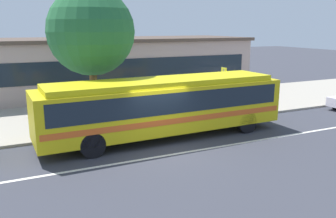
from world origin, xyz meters
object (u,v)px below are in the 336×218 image
object	(u,v)px
pedestrian_walking_along_curb	(52,115)
street_tree_near_stop	(91,32)
transit_bus	(164,104)
bus_stop_sign	(223,85)
pedestrian_waiting_near_sign	(126,107)

from	to	relation	value
pedestrian_walking_along_curb	street_tree_near_stop	size ratio (longest dim) A/B	0.25
transit_bus	bus_stop_sign	size ratio (longest dim) A/B	4.23
pedestrian_waiting_near_sign	bus_stop_sign	xyz separation A→B (m)	(5.43, -0.31, 0.74)
bus_stop_sign	street_tree_near_stop	bearing A→B (deg)	166.45
transit_bus	street_tree_near_stop	size ratio (longest dim) A/B	1.69
transit_bus	pedestrian_waiting_near_sign	distance (m)	2.38
bus_stop_sign	street_tree_near_stop	size ratio (longest dim) A/B	0.40
pedestrian_waiting_near_sign	bus_stop_sign	bearing A→B (deg)	-3.26
transit_bus	bus_stop_sign	world-z (taller)	bus_stop_sign
transit_bus	pedestrian_waiting_near_sign	bearing A→B (deg)	118.38
transit_bus	bus_stop_sign	xyz separation A→B (m)	(4.32, 1.74, 0.27)
bus_stop_sign	street_tree_near_stop	distance (m)	7.44
transit_bus	pedestrian_walking_along_curb	bearing A→B (deg)	157.19
transit_bus	street_tree_near_stop	distance (m)	5.15
pedestrian_waiting_near_sign	pedestrian_walking_along_curb	xyz separation A→B (m)	(-3.51, -0.11, 0.01)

